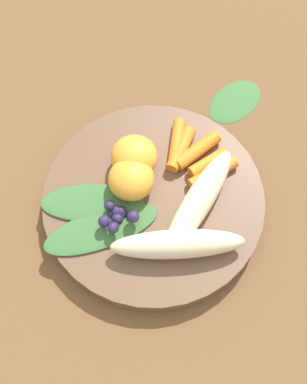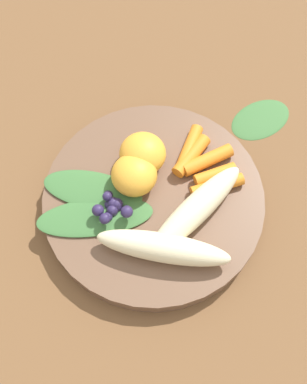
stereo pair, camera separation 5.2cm
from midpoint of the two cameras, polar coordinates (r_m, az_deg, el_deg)
ground_plane at (r=0.55m, az=-2.69°, el=-1.83°), size 2.40×2.40×0.00m
bowl at (r=0.54m, az=-2.74°, el=-1.31°), size 0.26×0.26×0.02m
banana_peeled_left at (r=0.51m, az=2.94°, el=-1.32°), size 0.13×0.13×0.03m
banana_peeled_right at (r=0.49m, az=0.03°, el=-6.95°), size 0.06×0.15×0.03m
orange_segment_near at (r=0.52m, az=-5.70°, el=1.34°), size 0.05×0.05×0.04m
orange_segment_far at (r=0.53m, az=-5.26°, el=4.22°), size 0.06×0.06×0.04m
carrot_front at (r=0.54m, az=4.82°, el=2.12°), size 0.03×0.07×0.01m
carrot_mid_left at (r=0.54m, az=4.24°, el=3.44°), size 0.03×0.05×0.02m
carrot_mid_right at (r=0.55m, az=2.89°, el=5.03°), size 0.04×0.07×0.02m
carrot_rear at (r=0.55m, az=0.79°, el=5.19°), size 0.06×0.05×0.02m
carrot_small at (r=0.56m, az=0.32°, el=6.10°), size 0.06×0.04×0.02m
blueberry_pile at (r=0.51m, az=-7.44°, el=-3.28°), size 0.05×0.05×0.03m
coconut_shred_patch at (r=0.52m, az=-10.65°, el=-4.88°), size 0.04×0.04×0.00m
kale_leaf_left at (r=0.53m, az=-10.56°, el=-1.62°), size 0.08×0.13×0.00m
kale_leaf_right at (r=0.52m, az=-9.50°, el=-4.92°), size 0.06×0.14×0.00m
kale_leaf_stray at (r=0.64m, az=7.99°, el=11.16°), size 0.09×0.10×0.01m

